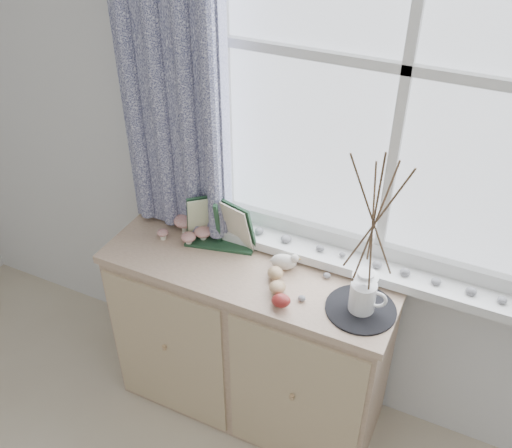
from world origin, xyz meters
name	(u,v)px	position (x,y,z in m)	size (l,w,h in m)	color
sideboard	(250,340)	(-0.15, 1.75, 0.43)	(1.20, 0.45, 0.85)	tan
botanical_book	(216,225)	(-0.32, 1.80, 0.97)	(0.33, 0.13, 0.23)	#1F4129
toadstool_cluster	(188,228)	(-0.46, 1.81, 0.90)	(0.22, 0.15, 0.09)	white
wooden_eggs	(278,287)	(0.01, 1.66, 0.88)	(0.14, 0.18, 0.08)	tan
songbird_figurine	(284,261)	(-0.02, 1.80, 0.89)	(0.14, 0.06, 0.07)	silver
crocheted_doily	(361,309)	(0.32, 1.70, 0.85)	(0.26, 0.26, 0.01)	black
twig_pitcher	(374,218)	(0.32, 1.70, 1.26)	(0.29, 0.29, 0.71)	white
sideboard_pebbles	(322,286)	(0.15, 1.75, 0.86)	(0.33, 0.23, 0.02)	#959597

